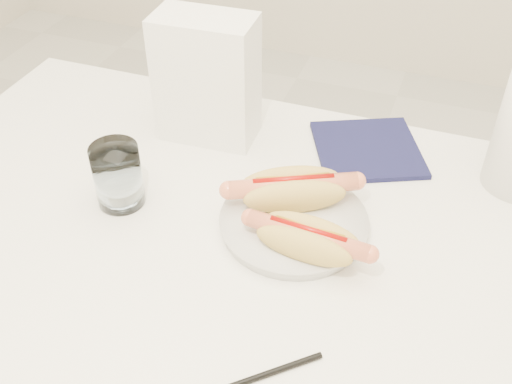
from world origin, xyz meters
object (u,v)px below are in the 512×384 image
(table, at_px, (253,289))
(napkin_box, at_px, (207,79))
(plate, at_px, (294,224))
(hotdog_right, at_px, (308,239))
(hotdog_left, at_px, (293,190))
(water_glass, at_px, (118,176))

(table, height_order, napkin_box, napkin_box)
(plate, height_order, hotdog_right, hotdog_right)
(hotdog_right, xyz_separation_m, napkin_box, (-0.24, 0.23, 0.07))
(plate, distance_m, hotdog_right, 0.07)
(plate, bearing_deg, table, -113.46)
(table, xyz_separation_m, plate, (0.03, 0.08, 0.07))
(hotdog_left, height_order, hotdog_right, hotdog_left)
(table, xyz_separation_m, water_glass, (-0.23, 0.05, 0.11))
(table, xyz_separation_m, napkin_box, (-0.17, 0.26, 0.17))
(plate, relative_size, hotdog_left, 1.14)
(plate, relative_size, water_glass, 2.08)
(table, bearing_deg, water_glass, 168.19)
(water_glass, xyz_separation_m, napkin_box, (0.05, 0.21, 0.06))
(plate, bearing_deg, water_glass, -173.42)
(hotdog_left, distance_m, hotdog_right, 0.10)
(hotdog_left, bearing_deg, napkin_box, 117.01)
(hotdog_right, relative_size, water_glass, 1.72)
(hotdog_left, distance_m, napkin_box, 0.25)
(hotdog_right, height_order, water_glass, water_glass)
(hotdog_left, height_order, napkin_box, napkin_box)
(hotdog_right, bearing_deg, table, -155.46)
(napkin_box, bearing_deg, water_glass, -106.55)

